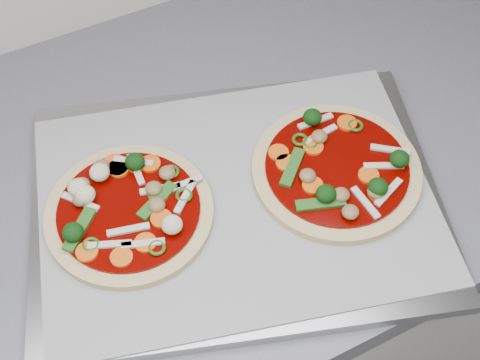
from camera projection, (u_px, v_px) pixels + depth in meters
name	position (u px, v px, depth m)	size (l,w,h in m)	color
baking_tray	(236.00, 202.00, 0.80)	(0.48, 0.36, 0.02)	#939398
parchment	(236.00, 198.00, 0.79)	(0.46, 0.33, 0.00)	#9E9FA4
pizza_left	(127.00, 209.00, 0.77)	(0.23, 0.23, 0.03)	tan
pizza_right	(337.00, 169.00, 0.80)	(0.29, 0.29, 0.03)	tan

